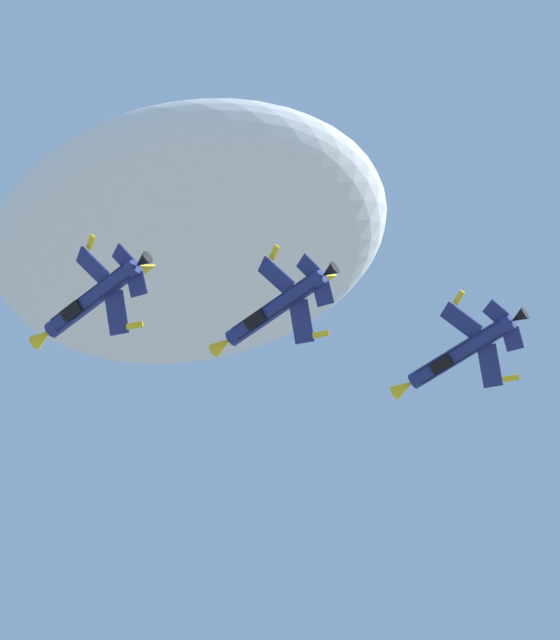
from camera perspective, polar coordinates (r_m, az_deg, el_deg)
cloud_high_distant at (r=188.37m, az=-4.85°, el=4.13°), size 68.51×48.48×25.83m
fighter_jet_left_wing at (r=109.72m, az=-9.64°, el=1.00°), size 15.13×9.25×6.99m
fighter_jet_right_wing at (r=110.18m, az=-0.32°, el=0.54°), size 15.13×9.27×6.96m
fighter_jet_left_outer at (r=112.66m, az=9.13°, el=-1.70°), size 15.13×9.58×6.08m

